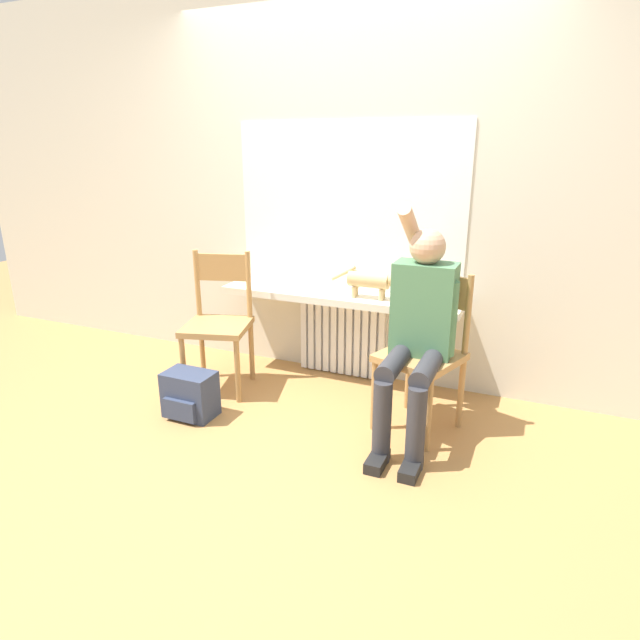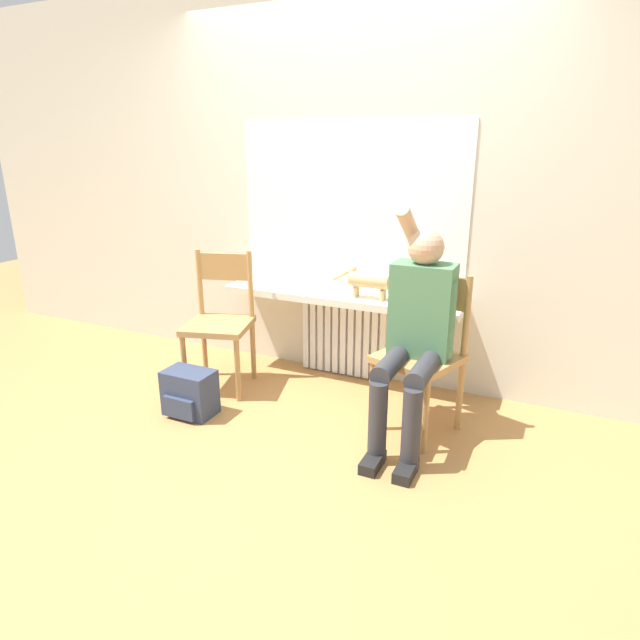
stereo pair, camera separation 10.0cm
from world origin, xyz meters
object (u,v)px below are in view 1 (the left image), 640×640
object	(u,v)px
backpack	(190,395)
chair_left	(219,320)
person	(419,326)
cat	(372,280)
chair_right	(424,350)

from	to	relation	value
backpack	chair_left	bearing A→B (deg)	97.84
person	cat	world-z (taller)	person
chair_left	cat	xyz separation A→B (m)	(0.95, 0.39, 0.28)
cat	backpack	distance (m)	1.38
person	backpack	size ratio (longest dim) A/B	4.28
chair_left	person	distance (m)	1.41
chair_right	cat	distance (m)	0.66
cat	chair_right	bearing A→B (deg)	-41.20
chair_right	person	world-z (taller)	person
person	backpack	distance (m)	1.47
chair_left	backpack	xyz separation A→B (m)	(0.06, -0.45, -0.34)
chair_left	chair_right	size ratio (longest dim) A/B	1.00
chair_left	person	bearing A→B (deg)	-20.90
person	backpack	xyz separation A→B (m)	(-1.33, -0.33, -0.53)
chair_left	chair_right	distance (m)	1.40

